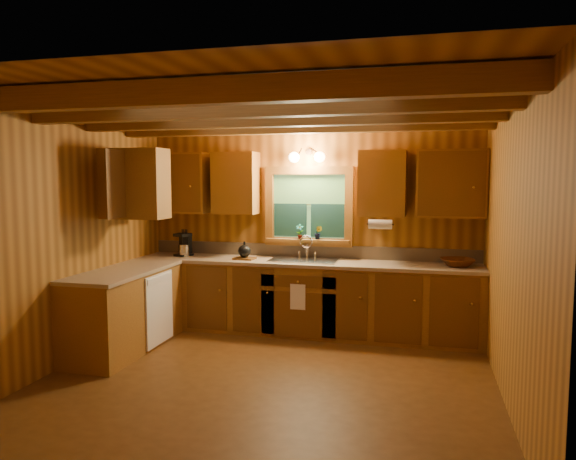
% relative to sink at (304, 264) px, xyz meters
% --- Properties ---
extents(room, '(4.20, 4.20, 4.20)m').
position_rel_sink_xyz_m(room, '(0.00, -1.60, 0.44)').
color(room, '#583615').
rests_on(room, ground).
extents(ceiling_beams, '(4.20, 2.54, 0.18)m').
position_rel_sink_xyz_m(ceiling_beams, '(0.00, -1.60, 1.63)').
color(ceiling_beams, brown).
rests_on(ceiling_beams, room).
extents(base_cabinets, '(4.20, 2.22, 0.86)m').
position_rel_sink_xyz_m(base_cabinets, '(-0.49, -0.32, -0.43)').
color(base_cabinets, brown).
rests_on(base_cabinets, ground).
extents(countertop, '(4.20, 2.24, 0.04)m').
position_rel_sink_xyz_m(countertop, '(-0.48, -0.31, 0.02)').
color(countertop, tan).
rests_on(countertop, base_cabinets).
extents(backsplash, '(4.20, 0.02, 0.16)m').
position_rel_sink_xyz_m(backsplash, '(0.00, 0.28, 0.12)').
color(backsplash, '#9A8467').
rests_on(backsplash, room).
extents(dishwasher_panel, '(0.02, 0.60, 0.80)m').
position_rel_sink_xyz_m(dishwasher_panel, '(-1.47, -0.92, -0.43)').
color(dishwasher_panel, white).
rests_on(dishwasher_panel, base_cabinets).
extents(upper_cabinets, '(4.19, 1.77, 0.78)m').
position_rel_sink_xyz_m(upper_cabinets, '(-0.56, -0.18, 0.98)').
color(upper_cabinets, brown).
rests_on(upper_cabinets, room).
extents(window, '(1.12, 0.08, 1.00)m').
position_rel_sink_xyz_m(window, '(0.00, 0.26, 0.67)').
color(window, brown).
rests_on(window, room).
extents(window_sill, '(1.06, 0.14, 0.04)m').
position_rel_sink_xyz_m(window_sill, '(0.00, 0.22, 0.26)').
color(window_sill, brown).
rests_on(window_sill, room).
extents(wall_sconce, '(0.45, 0.21, 0.17)m').
position_rel_sink_xyz_m(wall_sconce, '(0.00, 0.14, 1.31)').
color(wall_sconce, black).
rests_on(wall_sconce, room).
extents(paper_towel_roll, '(0.27, 0.11, 0.11)m').
position_rel_sink_xyz_m(paper_towel_roll, '(0.92, -0.07, 0.51)').
color(paper_towel_roll, white).
rests_on(paper_towel_roll, upper_cabinets).
extents(dish_towel, '(0.18, 0.01, 0.30)m').
position_rel_sink_xyz_m(dish_towel, '(0.00, -0.34, -0.34)').
color(dish_towel, white).
rests_on(dish_towel, base_cabinets).
extents(sink, '(0.82, 0.48, 0.43)m').
position_rel_sink_xyz_m(sink, '(0.00, 0.00, 0.00)').
color(sink, silver).
rests_on(sink, countertop).
extents(coffee_maker, '(0.17, 0.21, 0.29)m').
position_rel_sink_xyz_m(coffee_maker, '(-1.60, 0.03, 0.19)').
color(coffee_maker, black).
rests_on(coffee_maker, countertop).
extents(utensil_crock, '(0.12, 0.12, 0.35)m').
position_rel_sink_xyz_m(utensil_crock, '(-1.57, -0.04, 0.13)').
color(utensil_crock, silver).
rests_on(utensil_crock, countertop).
extents(cutting_board, '(0.27, 0.20, 0.02)m').
position_rel_sink_xyz_m(cutting_board, '(-0.74, -0.09, 0.06)').
color(cutting_board, '#5D3814').
rests_on(cutting_board, countertop).
extents(teakettle, '(0.16, 0.16, 0.20)m').
position_rel_sink_xyz_m(teakettle, '(-0.74, -0.09, 0.15)').
color(teakettle, black).
rests_on(teakettle, cutting_board).
extents(wicker_basket, '(0.45, 0.45, 0.09)m').
position_rel_sink_xyz_m(wicker_basket, '(1.79, 0.00, 0.09)').
color(wicker_basket, '#48230C').
rests_on(wicker_basket, countertop).
extents(potted_plant_left, '(0.10, 0.07, 0.19)m').
position_rel_sink_xyz_m(potted_plant_left, '(-0.10, 0.19, 0.38)').
color(potted_plant_left, '#5D3814').
rests_on(potted_plant_left, window_sill).
extents(potted_plant_right, '(0.09, 0.08, 0.17)m').
position_rel_sink_xyz_m(potted_plant_right, '(0.13, 0.21, 0.37)').
color(potted_plant_right, '#5D3814').
rests_on(potted_plant_right, window_sill).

